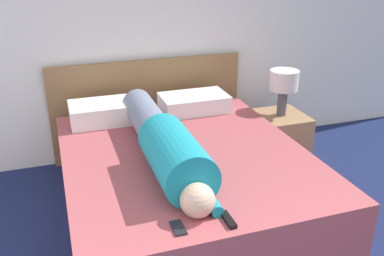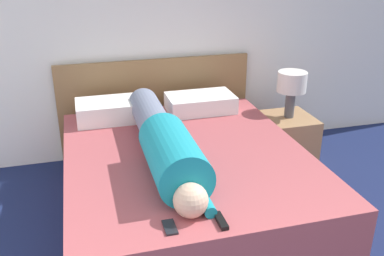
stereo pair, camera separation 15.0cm
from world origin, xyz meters
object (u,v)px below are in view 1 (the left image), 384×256
person_lying (165,143)px  cell_phone (178,228)px  table_lamp (284,83)px  pillow_second (194,103)px  bed (186,185)px  pillow_near_headboard (108,112)px  nightstand (279,138)px  tv_remote (228,220)px

person_lying → cell_phone: 0.77m
table_lamp → pillow_second: table_lamp is taller
bed → table_lamp: table_lamp is taller
table_lamp → person_lying: size_ratio=0.25×
pillow_second → cell_phone: pillow_second is taller
bed → pillow_near_headboard: (-0.43, 0.78, 0.35)m
nightstand → cell_phone: 2.05m
person_lying → tv_remote: size_ratio=11.08×
person_lying → pillow_second: bearing=59.9°
bed → tv_remote: (-0.04, -0.87, 0.28)m
person_lying → cell_phone: person_lying is taller
bed → pillow_second: bearing=66.8°
pillow_second → tv_remote: 1.69m
person_lying → pillow_near_headboard: 0.92m
nightstand → cell_phone: (-1.43, -1.44, 0.31)m
bed → nightstand: (1.12, 0.60, -0.04)m
pillow_near_headboard → cell_phone: size_ratio=4.76×
bed → person_lying: 0.46m
bed → table_lamp: 1.37m
table_lamp → pillow_near_headboard: table_lamp is taller
pillow_near_headboard → bed: bearing=-61.2°
bed → tv_remote: 0.91m
bed → person_lying: person_lying is taller
pillow_near_headboard → cell_phone: pillow_near_headboard is taller
person_lying → cell_phone: (-0.14, -0.74, -0.14)m
pillow_near_headboard → cell_phone: (0.12, -1.62, -0.08)m
table_lamp → bed: bearing=-151.8°
person_lying → pillow_near_headboard: (-0.26, 0.88, -0.06)m
pillow_near_headboard → table_lamp: bearing=-6.6°
pillow_second → cell_phone: (-0.64, -1.62, -0.07)m
table_lamp → pillow_second: (-0.79, 0.18, -0.16)m
bed → nightstand: bearing=28.2°
nightstand → person_lying: 1.54m
bed → pillow_second: 0.91m
table_lamp → person_lying: 1.47m
pillow_near_headboard → person_lying: bearing=-73.8°
bed → nightstand: bed is taller
bed → person_lying: bearing=-150.9°
person_lying → tv_remote: person_lying is taller
pillow_near_headboard → pillow_second: bearing=0.0°
bed → pillow_near_headboard: pillow_near_headboard is taller
nightstand → tv_remote: (-1.16, -1.47, 0.31)m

